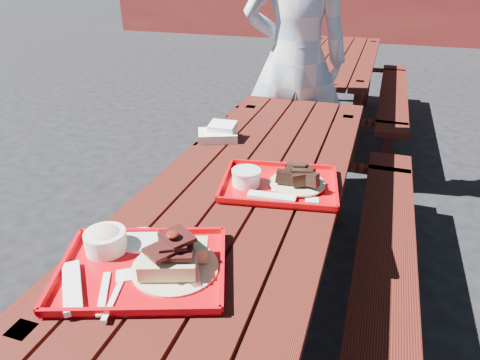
% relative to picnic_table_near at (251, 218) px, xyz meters
% --- Properties ---
extents(ground, '(60.00, 60.00, 0.00)m').
position_rel_picnic_table_near_xyz_m(ground, '(0.00, 0.00, -0.56)').
color(ground, black).
rests_on(ground, ground).
extents(picnic_table_near, '(1.41, 2.40, 0.75)m').
position_rel_picnic_table_near_xyz_m(picnic_table_near, '(0.00, 0.00, 0.00)').
color(picnic_table_near, '#4B150E').
rests_on(picnic_table_near, ground).
extents(picnic_table_far, '(1.41, 2.40, 0.75)m').
position_rel_picnic_table_near_xyz_m(picnic_table_far, '(0.00, 2.80, 0.00)').
color(picnic_table_far, '#4B150E').
rests_on(picnic_table_far, ground).
extents(near_tray, '(0.57, 0.51, 0.15)m').
position_rel_picnic_table_near_xyz_m(near_tray, '(-0.13, -0.65, 0.23)').
color(near_tray, '#C0040D').
rests_on(near_tray, picnic_table_near).
extents(far_tray, '(0.51, 0.42, 0.08)m').
position_rel_picnic_table_near_xyz_m(far_tray, '(0.12, -0.04, 0.21)').
color(far_tray, '#C80409').
rests_on(far_tray, picnic_table_near).
extents(white_cloth, '(0.23, 0.21, 0.08)m').
position_rel_picnic_table_near_xyz_m(white_cloth, '(-0.29, 0.38, 0.22)').
color(white_cloth, white).
rests_on(white_cloth, picnic_table_near).
extents(person, '(0.79, 0.60, 1.93)m').
position_rel_picnic_table_near_xyz_m(person, '(-0.12, 1.37, 0.40)').
color(person, '#9CB3D0').
rests_on(person, ground).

